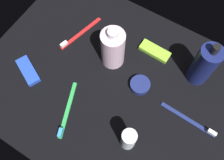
{
  "coord_description": "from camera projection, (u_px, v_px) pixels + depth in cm",
  "views": [
    {
      "loc": [
        -16.36,
        26.45,
        74.37
      ],
      "look_at": [
        0.0,
        0.0,
        3.0
      ],
      "focal_mm": 40.39,
      "sensor_mm": 36.0,
      "label": 1
    }
  ],
  "objects": [
    {
      "name": "snack_bar_lime",
      "position": [
        155.0,
        51.0,
        0.85
      ],
      "size": [
        10.54,
        4.37,
        1.5
      ],
      "primitive_type": "cube",
      "rotation": [
        0.0,
        0.0,
        -0.04
      ],
      "color": "#8CD133",
      "rests_on": "ground_plane"
    },
    {
      "name": "toothbrush_navy",
      "position": [
        191.0,
        121.0,
        0.75
      ],
      "size": [
        18.03,
        1.93,
        2.1
      ],
      "color": "navy",
      "rests_on": "ground_plane"
    },
    {
      "name": "ground_plane",
      "position": [
        112.0,
        84.0,
        0.81
      ],
      "size": [
        84.0,
        64.0,
        1.2
      ],
      "primitive_type": "cube",
      "color": "black"
    },
    {
      "name": "cream_tin_left",
      "position": [
        140.0,
        85.0,
        0.79
      ],
      "size": [
        6.39,
        6.39,
        2.13
      ],
      "primitive_type": "cylinder",
      "color": "navy",
      "rests_on": "ground_plane"
    },
    {
      "name": "snack_bar_blue",
      "position": [
        28.0,
        71.0,
        0.82
      ],
      "size": [
        11.11,
        8.11,
        1.5
      ],
      "primitive_type": "cube",
      "rotation": [
        0.0,
        0.0,
        -0.45
      ],
      "color": "blue",
      "rests_on": "ground_plane"
    },
    {
      "name": "toothbrush_green",
      "position": [
        67.0,
        113.0,
        0.76
      ],
      "size": [
        7.42,
        17.28,
        2.1
      ],
      "color": "green",
      "rests_on": "ground_plane"
    },
    {
      "name": "lotion_bottle",
      "position": [
        204.0,
        65.0,
        0.75
      ],
      "size": [
        6.8,
        6.8,
        18.2
      ],
      "color": "navy",
      "rests_on": "ground_plane"
    },
    {
      "name": "deodorant_stick",
      "position": [
        128.0,
        139.0,
        0.68
      ],
      "size": [
        4.1,
        4.1,
        10.22
      ],
      "primitive_type": "cylinder",
      "color": "silver",
      "rests_on": "ground_plane"
    },
    {
      "name": "bodywash_bottle",
      "position": [
        113.0,
        48.0,
        0.77
      ],
      "size": [
        7.44,
        7.44,
        16.27
      ],
      "color": "silver",
      "rests_on": "ground_plane"
    },
    {
      "name": "toothbrush_red",
      "position": [
        79.0,
        34.0,
        0.87
      ],
      "size": [
        5.57,
        17.75,
        2.1
      ],
      "color": "red",
      "rests_on": "ground_plane"
    }
  ]
}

